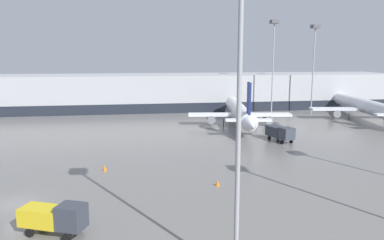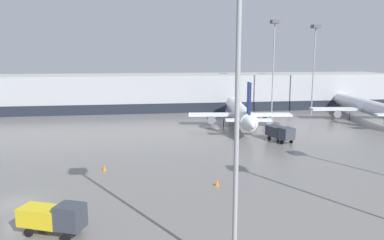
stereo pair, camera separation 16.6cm
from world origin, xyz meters
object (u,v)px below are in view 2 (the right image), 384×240
Objects in this scene: parked_jet_0 at (240,112)px; apron_light_mast_1 at (239,25)px; parked_jet_1 at (366,106)px; traffic_cone_1 at (104,168)px; service_truck_0 at (54,217)px; traffic_cone_0 at (217,183)px; apron_light_mast_3 at (274,42)px; apron_light_mast_6 at (315,45)px; service_truck_1 at (280,132)px.

apron_light_mast_1 reaches higher than parked_jet_0.
parked_jet_1 is 61.52m from traffic_cone_1.
service_truck_0 is 8.46× the size of traffic_cone_0.
parked_jet_0 is 0.87× the size of parked_jet_1.
apron_light_mast_3 is (35.97, 39.44, 16.51)m from traffic_cone_1.
apron_light_mast_6 is (48.28, 55.10, 14.72)m from service_truck_0.
service_truck_1 is at bearing 23.33° from traffic_cone_1.
traffic_cone_1 is at bearing 145.80° from parked_jet_0.
service_truck_1 is 23.94m from traffic_cone_0.
service_truck_0 is 1.00× the size of service_truck_1.
traffic_cone_1 is 0.03× the size of apron_light_mast_6.
service_truck_0 is 0.28× the size of apron_light_mast_1.
service_truck_0 is at bearing -131.22° from apron_light_mast_6.
parked_jet_0 is at bearing 73.91° from apron_light_mast_1.
apron_light_mast_3 is at bearing 63.28° from traffic_cone_0.
service_truck_0 is 69.44m from apron_light_mast_3.
apron_light_mast_1 is at bearing 149.31° from parked_jet_1.
parked_jet_0 is at bearing 70.42° from traffic_cone_0.
apron_light_mast_1 is 0.91× the size of apron_light_mast_3.
service_truck_1 is at bearing -124.49° from apron_light_mast_6.
apron_light_mast_3 is at bearing 145.22° from service_truck_1.
parked_jet_1 reaches higher than traffic_cone_1.
parked_jet_1 is 32.28m from service_truck_1.
parked_jet_0 is 36.06m from traffic_cone_1.
apron_light_mast_3 reaches higher than apron_light_mast_6.
parked_jet_1 is 1.97× the size of apron_light_mast_1.
traffic_cone_1 is at bearing 104.20° from service_truck_0.
apron_light_mast_3 is at bearing 78.44° from service_truck_0.
service_truck_1 is at bearing 66.43° from service_truck_0.
apron_light_mast_6 reaches higher than traffic_cone_0.
service_truck_0 is 0.26× the size of apron_light_mast_6.
traffic_cone_1 is at bearing -139.66° from apron_light_mast_6.
service_truck_0 is at bearing -98.90° from traffic_cone_1.
apron_light_mast_6 reaches higher than apron_light_mast_1.
apron_light_mast_3 is (23.51, 46.70, 16.54)m from traffic_cone_0.
traffic_cone_0 is (-41.42, -36.86, -2.50)m from parked_jet_1.
apron_light_mast_6 is at bearing 60.27° from apron_light_mast_1.
apron_light_mast_1 reaches higher than service_truck_1.
parked_jet_0 is 35.81m from traffic_cone_0.
apron_light_mast_6 is (18.67, 27.17, 14.65)m from service_truck_1.
service_truck_0 is 17.53m from traffic_cone_0.
traffic_cone_0 is at bearing -54.66° from service_truck_1.
apron_light_mast_3 is 9.81m from apron_light_mast_6.
traffic_cone_1 reaches higher than traffic_cone_0.
service_truck_1 is 36.08m from apron_light_mast_6.
apron_light_mast_1 is (-2.51, -16.56, 15.25)m from traffic_cone_0.
service_truck_0 is 40.71m from service_truck_1.
traffic_cone_0 is at bearing 140.41° from parked_jet_1.
traffic_cone_0 is at bearing 54.06° from service_truck_0.
apron_light_mast_1 is at bearing -42.76° from service_truck_1.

